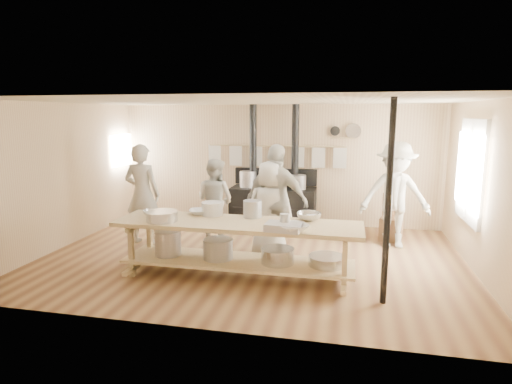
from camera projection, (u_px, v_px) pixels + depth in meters
ground at (251, 258)px, 7.24m from camera, size 7.00×7.00×0.00m
room_shell at (251, 162)px, 6.95m from camera, size 7.00×7.00×7.00m
window_right at (471, 171)px, 6.82m from camera, size 0.09×1.50×1.65m
left_opening at (122, 150)px, 9.60m from camera, size 0.00×0.90×0.90m
stove at (273, 203)px, 9.18m from camera, size 1.90×0.75×2.60m
towel_rail at (276, 153)px, 9.27m from camera, size 3.00×0.04×0.47m
back_wall_shelf at (345, 133)px, 8.91m from camera, size 0.63×0.14×0.32m
prep_table at (237, 244)px, 6.28m from camera, size 3.60×0.90×0.85m
support_post at (388, 204)px, 5.28m from camera, size 0.08×0.08×2.60m
cook_far_left at (142, 194)px, 7.93m from camera, size 0.69×0.46×1.87m
cook_left at (215, 200)px, 8.05m from camera, size 0.93×0.82×1.59m
cook_center at (270, 209)px, 7.17m from camera, size 0.83×0.56×1.64m
cook_right at (277, 201)px, 7.16m from camera, size 1.21×0.78×1.91m
cook_by_window at (395, 195)px, 7.68m from camera, size 1.28×0.78×1.92m
chair at (391, 227)px, 8.22m from camera, size 0.49×0.49×0.88m
bowl_white_a at (200, 212)px, 6.68m from camera, size 0.41×0.41×0.08m
bowl_steel_a at (153, 213)px, 6.58m from camera, size 0.42×0.42×0.09m
bowl_white_b at (292, 228)px, 5.72m from camera, size 0.58×0.58×0.10m
bowl_steel_b at (309, 216)px, 6.32m from camera, size 0.50×0.50×0.11m
roasting_pan at (283, 227)px, 5.74m from camera, size 0.50×0.36×0.10m
mixing_bowl_large at (162, 216)px, 6.26m from camera, size 0.57×0.57×0.15m
bucket_galv at (253, 209)px, 6.48m from camera, size 0.30×0.30×0.26m
deep_bowl_enamel at (212, 209)px, 6.62m from camera, size 0.37×0.37×0.20m
pitcher at (285, 222)px, 5.81m from camera, size 0.14×0.14×0.21m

